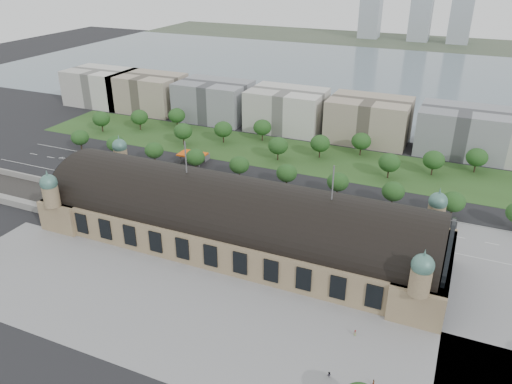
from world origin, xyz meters
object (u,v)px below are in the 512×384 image
at_px(traffic_car_2, 139,182).
at_px(parked_car_1, 125,185).
at_px(parked_car_3, 131,188).
at_px(traffic_car_0, 62,158).
at_px(bus_east, 291,213).
at_px(parked_car_6, 209,202).
at_px(bus_mid, 250,199).
at_px(petrol_station, 198,156).
at_px(pedestrian_0, 355,333).
at_px(parked_car_0, 119,186).
at_px(traffic_car_4, 314,212).
at_px(parked_car_4, 158,192).
at_px(pedestrian_1, 374,382).
at_px(bus_west, 255,205).
at_px(traffic_car_5, 406,223).
at_px(parked_car_2, 172,199).
at_px(traffic_car_3, 216,185).
at_px(pedestrian_4, 329,375).
at_px(parked_car_5, 213,207).

relative_size(traffic_car_2, parked_car_1, 0.99).
bearing_deg(parked_car_3, traffic_car_2, 146.94).
xyz_separation_m(traffic_car_0, bus_east, (132.36, -11.02, 1.07)).
relative_size(parked_car_6, bus_mid, 0.38).
height_order(traffic_car_0, bus_east, bus_east).
height_order(petrol_station, pedestrian_0, petrol_station).
relative_size(parked_car_0, parked_car_1, 0.99).
xyz_separation_m(petrol_station, traffic_car_2, (-11.54, -35.72, -2.31)).
xyz_separation_m(traffic_car_4, parked_car_3, (-84.31, -11.33, 0.01)).
bearing_deg(parked_car_4, pedestrian_1, 27.70).
height_order(traffic_car_4, pedestrian_0, pedestrian_0).
relative_size(bus_west, bus_mid, 1.01).
relative_size(petrol_station, parked_car_6, 2.79).
relative_size(traffic_car_5, parked_car_6, 0.80).
distance_m(traffic_car_0, bus_mid, 112.04).
distance_m(petrol_station, traffic_car_5, 112.86).
relative_size(traffic_car_5, bus_mid, 0.30).
bearing_deg(traffic_car_4, parked_car_6, -74.28).
bearing_deg(pedestrian_0, parked_car_2, 157.69).
bearing_deg(pedestrian_1, parked_car_1, 83.09).
bearing_deg(parked_car_0, bus_mid, 72.31).
bearing_deg(traffic_car_5, traffic_car_3, 88.20).
relative_size(bus_east, pedestrian_4, 7.23).
bearing_deg(parked_car_0, parked_car_3, 65.77).
height_order(traffic_car_2, traffic_car_5, traffic_car_5).
distance_m(traffic_car_2, parked_car_6, 40.41).
height_order(traffic_car_2, parked_car_5, parked_car_5).
bearing_deg(pedestrian_0, parked_car_3, 162.12).
height_order(parked_car_3, parked_car_5, parked_car_5).
distance_m(petrol_station, pedestrian_4, 154.82).
bearing_deg(traffic_car_2, parked_car_5, 86.22).
relative_size(traffic_car_4, parked_car_3, 0.99).
bearing_deg(parked_car_0, traffic_car_2, 114.22).
height_order(traffic_car_4, bus_mid, bus_mid).
xyz_separation_m(traffic_car_3, traffic_car_4, (49.91, -6.89, -0.01)).
bearing_deg(traffic_car_3, traffic_car_2, 114.84).
bearing_deg(parked_car_6, traffic_car_4, 62.90).
relative_size(pedestrian_1, pedestrian_4, 1.10).
distance_m(traffic_car_5, pedestrian_0, 71.84).
xyz_separation_m(parked_car_3, parked_car_4, (14.00, 1.39, 0.02)).
xyz_separation_m(parked_car_1, pedestrian_1, (130.49, -71.45, 0.28)).
bearing_deg(parked_car_6, bus_west, 60.98).
xyz_separation_m(bus_west, pedestrian_4, (55.21, -77.74, -1.02)).
height_order(traffic_car_2, parked_car_1, parked_car_1).
xyz_separation_m(petrol_station, parked_car_6, (28.61, -40.28, -2.22)).
xyz_separation_m(petrol_station, bus_west, (48.74, -36.98, -1.09)).
height_order(traffic_car_2, bus_east, bus_east).
relative_size(parked_car_3, bus_west, 0.32).
height_order(bus_west, pedestrian_1, bus_west).
xyz_separation_m(traffic_car_2, traffic_car_4, (85.00, 4.35, 0.08)).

